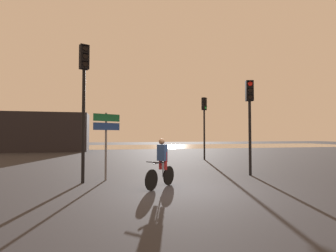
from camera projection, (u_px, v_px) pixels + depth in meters
name	position (u px, v px, depth m)	size (l,w,h in m)	color
ground_plane	(189.00, 191.00, 8.15)	(120.00, 120.00, 0.00)	#28282D
water_strip	(124.00, 147.00, 40.10)	(80.00, 16.00, 0.01)	#9E937F
distant_building	(18.00, 132.00, 27.78)	(14.34, 4.00, 4.15)	black
traffic_light_near_left	(84.00, 88.00, 9.59)	(0.39, 0.41, 5.06)	black
traffic_light_near_right	(250.00, 109.00, 11.41)	(0.37, 0.39, 4.13)	black
traffic_light_far_right	(204.00, 116.00, 18.78)	(0.40, 0.42, 4.45)	black
direction_sign_post	(106.00, 134.00, 10.09)	(0.99, 0.53, 2.60)	slate
cyclist	(162.00, 163.00, 8.70)	(1.22, 1.26, 1.62)	black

